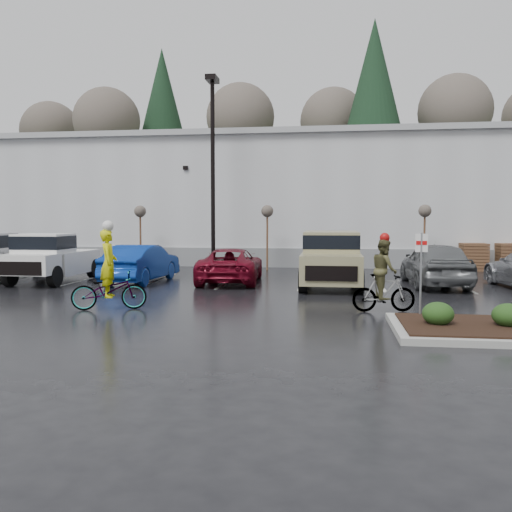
# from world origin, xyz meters

# --- Properties ---
(ground) EXTENTS (120.00, 120.00, 0.00)m
(ground) POSITION_xyz_m (0.00, 0.00, 0.00)
(ground) COLOR black
(ground) RESTS_ON ground
(warehouse) EXTENTS (60.50, 15.50, 7.20)m
(warehouse) POSITION_xyz_m (0.00, 21.99, 3.65)
(warehouse) COLOR silver
(warehouse) RESTS_ON ground
(wooded_ridge) EXTENTS (80.00, 25.00, 6.00)m
(wooded_ridge) POSITION_xyz_m (0.00, 45.00, 3.00)
(wooded_ridge) COLOR #1C3616
(wooded_ridge) RESTS_ON ground
(lamppost) EXTENTS (0.50, 1.00, 9.22)m
(lamppost) POSITION_xyz_m (-4.00, 12.00, 5.69)
(lamppost) COLOR black
(lamppost) RESTS_ON ground
(sapling_west) EXTENTS (0.60, 0.60, 3.20)m
(sapling_west) POSITION_xyz_m (-8.00, 13.00, 2.73)
(sapling_west) COLOR #45261B
(sapling_west) RESTS_ON ground
(sapling_mid) EXTENTS (0.60, 0.60, 3.20)m
(sapling_mid) POSITION_xyz_m (-1.50, 13.00, 2.73)
(sapling_mid) COLOR #45261B
(sapling_mid) RESTS_ON ground
(sapling_east) EXTENTS (0.60, 0.60, 3.20)m
(sapling_east) POSITION_xyz_m (6.00, 13.00, 2.73)
(sapling_east) COLOR #45261B
(sapling_east) RESTS_ON ground
(pallet_stack_a) EXTENTS (1.20, 1.20, 1.35)m
(pallet_stack_a) POSITION_xyz_m (8.50, 14.00, 0.68)
(pallet_stack_a) COLOR #45261B
(pallet_stack_a) RESTS_ON ground
(pallet_stack_b) EXTENTS (1.20, 1.20, 1.35)m
(pallet_stack_b) POSITION_xyz_m (10.20, 14.00, 0.68)
(pallet_stack_b) COLOR #45261B
(pallet_stack_b) RESTS_ON ground
(shrub_a) EXTENTS (0.70, 0.70, 0.52)m
(shrub_a) POSITION_xyz_m (4.00, -1.00, 0.41)
(shrub_a) COLOR #193613
(shrub_a) RESTS_ON curb_island
(shrub_b) EXTENTS (0.70, 0.70, 0.52)m
(shrub_b) POSITION_xyz_m (5.50, -1.00, 0.41)
(shrub_b) COLOR #193613
(shrub_b) RESTS_ON curb_island
(fire_lane_sign) EXTENTS (0.30, 0.05, 2.20)m
(fire_lane_sign) POSITION_xyz_m (3.80, 0.20, 1.41)
(fire_lane_sign) COLOR gray
(fire_lane_sign) RESTS_ON ground
(pickup_white) EXTENTS (2.10, 5.20, 1.96)m
(pickup_white) POSITION_xyz_m (-9.45, 7.09, 0.98)
(pickup_white) COLOR white
(pickup_white) RESTS_ON ground
(car_blue) EXTENTS (1.90, 4.67, 1.51)m
(car_blue) POSITION_xyz_m (-5.89, 7.24, 0.75)
(car_blue) COLOR #0D3397
(car_blue) RESTS_ON ground
(car_red) EXTENTS (2.56, 5.03, 1.36)m
(car_red) POSITION_xyz_m (-2.33, 7.63, 0.68)
(car_red) COLOR maroon
(car_red) RESTS_ON ground
(suv_tan) EXTENTS (2.20, 5.10, 2.06)m
(suv_tan) POSITION_xyz_m (1.62, 6.80, 1.03)
(suv_tan) COLOR #938C63
(suv_tan) RESTS_ON ground
(car_grey) EXTENTS (2.18, 5.01, 1.68)m
(car_grey) POSITION_xyz_m (5.52, 7.60, 0.84)
(car_grey) COLOR slate
(car_grey) RESTS_ON ground
(cyclist_hivis) EXTENTS (2.18, 1.32, 2.49)m
(cyclist_hivis) POSITION_xyz_m (-4.53, 0.83, 0.76)
(cyclist_hivis) COLOR #3F3F44
(cyclist_hivis) RESTS_ON ground
(cyclist_olive) EXTENTS (1.72, 0.86, 2.16)m
(cyclist_olive) POSITION_xyz_m (3.04, 1.50, 0.80)
(cyclist_olive) COLOR #3F3F44
(cyclist_olive) RESTS_ON ground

